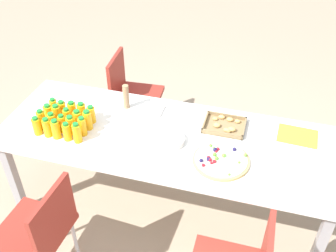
{
  "coord_description": "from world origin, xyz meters",
  "views": [
    {
      "loc": [
        0.57,
        -1.95,
        2.4
      ],
      "look_at": [
        -0.01,
        0.07,
        0.75
      ],
      "focal_mm": 41.71,
      "sensor_mm": 36.0,
      "label": 1
    }
  ],
  "objects_px": {
    "plate_stack": "(169,140)",
    "juice_bottle_8": "(71,125)",
    "snack_tray": "(225,125)",
    "party_table": "(166,142)",
    "juice_bottle_5": "(42,120)",
    "fruit_pizza": "(221,160)",
    "juice_bottle_9": "(82,126)",
    "juice_bottle_18": "(82,112)",
    "juice_bottle_0": "(37,126)",
    "cardboard_tube": "(126,97)",
    "juice_bottle_12": "(67,117)",
    "napkin_stack": "(153,110)",
    "juice_bottle_3": "(67,132)",
    "juice_bottle_6": "(52,122)",
    "juice_bottle_11": "(57,114)",
    "juice_bottle_1": "(47,128)",
    "juice_bottle_16": "(63,109)",
    "juice_bottle_4": "(77,133)",
    "juice_bottle_2": "(56,129)",
    "chair_far_left": "(130,91)",
    "chair_near_left": "(41,229)",
    "juice_bottle_15": "(54,107)",
    "juice_bottle_14": "(88,120)",
    "juice_bottle_10": "(48,113)",
    "juice_bottle_17": "(72,111)",
    "juice_bottle_7": "(62,124)",
    "paper_folder": "(297,136)",
    "juice_bottle_13": "(78,119)"
  },
  "relations": [
    {
      "from": "plate_stack",
      "to": "juice_bottle_8",
      "type": "bearing_deg",
      "value": -172.33
    },
    {
      "from": "snack_tray",
      "to": "party_table",
      "type": "bearing_deg",
      "value": -151.54
    },
    {
      "from": "juice_bottle_5",
      "to": "fruit_pizza",
      "type": "bearing_deg",
      "value": 0.0
    },
    {
      "from": "juice_bottle_9",
      "to": "juice_bottle_18",
      "type": "distance_m",
      "value": 0.16
    },
    {
      "from": "juice_bottle_5",
      "to": "juice_bottle_0",
      "type": "bearing_deg",
      "value": -88.1
    },
    {
      "from": "fruit_pizza",
      "to": "cardboard_tube",
      "type": "distance_m",
      "value": 0.86
    },
    {
      "from": "juice_bottle_12",
      "to": "napkin_stack",
      "type": "bearing_deg",
      "value": 31.93
    },
    {
      "from": "juice_bottle_3",
      "to": "juice_bottle_5",
      "type": "xyz_separation_m",
      "value": [
        -0.22,
        0.07,
        0.01
      ]
    },
    {
      "from": "juice_bottle_0",
      "to": "juice_bottle_6",
      "type": "relative_size",
      "value": 1.02
    },
    {
      "from": "juice_bottle_11",
      "to": "fruit_pizza",
      "type": "height_order",
      "value": "juice_bottle_11"
    },
    {
      "from": "juice_bottle_1",
      "to": "juice_bottle_3",
      "type": "relative_size",
      "value": 1.06
    },
    {
      "from": "juice_bottle_0",
      "to": "napkin_stack",
      "type": "distance_m",
      "value": 0.81
    },
    {
      "from": "juice_bottle_3",
      "to": "juice_bottle_8",
      "type": "relative_size",
      "value": 0.95
    },
    {
      "from": "juice_bottle_9",
      "to": "fruit_pizza",
      "type": "bearing_deg",
      "value": -0.6
    },
    {
      "from": "juice_bottle_16",
      "to": "cardboard_tube",
      "type": "distance_m",
      "value": 0.46
    },
    {
      "from": "party_table",
      "to": "plate_stack",
      "type": "height_order",
      "value": "plate_stack"
    },
    {
      "from": "juice_bottle_4",
      "to": "juice_bottle_11",
      "type": "bearing_deg",
      "value": 146.75
    },
    {
      "from": "plate_stack",
      "to": "juice_bottle_3",
      "type": "bearing_deg",
      "value": -166.7
    },
    {
      "from": "juice_bottle_6",
      "to": "juice_bottle_11",
      "type": "xyz_separation_m",
      "value": [
        -0.0,
        0.07,
        0.01
      ]
    },
    {
      "from": "juice_bottle_2",
      "to": "juice_bottle_3",
      "type": "distance_m",
      "value": 0.08
    },
    {
      "from": "snack_tray",
      "to": "juice_bottle_6",
      "type": "bearing_deg",
      "value": -163.05
    },
    {
      "from": "chair_far_left",
      "to": "juice_bottle_12",
      "type": "distance_m",
      "value": 0.9
    },
    {
      "from": "juice_bottle_18",
      "to": "snack_tray",
      "type": "xyz_separation_m",
      "value": [
        0.98,
        0.19,
        -0.06
      ]
    },
    {
      "from": "chair_near_left",
      "to": "juice_bottle_12",
      "type": "bearing_deg",
      "value": 14.5
    },
    {
      "from": "juice_bottle_15",
      "to": "napkin_stack",
      "type": "xyz_separation_m",
      "value": [
        0.66,
        0.24,
        -0.06
      ]
    },
    {
      "from": "party_table",
      "to": "juice_bottle_3",
      "type": "bearing_deg",
      "value": -160.35
    },
    {
      "from": "party_table",
      "to": "juice_bottle_3",
      "type": "height_order",
      "value": "juice_bottle_3"
    },
    {
      "from": "party_table",
      "to": "juice_bottle_0",
      "type": "height_order",
      "value": "juice_bottle_0"
    },
    {
      "from": "juice_bottle_16",
      "to": "juice_bottle_5",
      "type": "bearing_deg",
      "value": -114.45
    },
    {
      "from": "juice_bottle_1",
      "to": "fruit_pizza",
      "type": "height_order",
      "value": "juice_bottle_1"
    },
    {
      "from": "juice_bottle_6",
      "to": "napkin_stack",
      "type": "xyz_separation_m",
      "value": [
        0.59,
        0.39,
        -0.05
      ]
    },
    {
      "from": "juice_bottle_14",
      "to": "juice_bottle_15",
      "type": "relative_size",
      "value": 1.08
    },
    {
      "from": "juice_bottle_8",
      "to": "juice_bottle_10",
      "type": "distance_m",
      "value": 0.23
    },
    {
      "from": "party_table",
      "to": "juice_bottle_6",
      "type": "relative_size",
      "value": 17.15
    },
    {
      "from": "juice_bottle_5",
      "to": "juice_bottle_14",
      "type": "bearing_deg",
      "value": 14.71
    },
    {
      "from": "juice_bottle_6",
      "to": "plate_stack",
      "type": "xyz_separation_m",
      "value": [
        0.8,
        0.08,
        -0.04
      ]
    },
    {
      "from": "juice_bottle_5",
      "to": "juice_bottle_10",
      "type": "xyz_separation_m",
      "value": [
        0.0,
        0.09,
        -0.01
      ]
    },
    {
      "from": "chair_near_left",
      "to": "juice_bottle_2",
      "type": "xyz_separation_m",
      "value": [
        -0.15,
        0.55,
        0.29
      ]
    },
    {
      "from": "chair_near_left",
      "to": "juice_bottle_17",
      "type": "relative_size",
      "value": 5.88
    },
    {
      "from": "party_table",
      "to": "juice_bottle_2",
      "type": "distance_m",
      "value": 0.74
    },
    {
      "from": "juice_bottle_7",
      "to": "chair_near_left",
      "type": "bearing_deg",
      "value": -77.4
    },
    {
      "from": "juice_bottle_6",
      "to": "juice_bottle_3",
      "type": "bearing_deg",
      "value": -25.94
    },
    {
      "from": "juice_bottle_17",
      "to": "fruit_pizza",
      "type": "distance_m",
      "value": 1.09
    },
    {
      "from": "paper_folder",
      "to": "juice_bottle_9",
      "type": "bearing_deg",
      "value": -164.83
    },
    {
      "from": "juice_bottle_10",
      "to": "juice_bottle_13",
      "type": "height_order",
      "value": "juice_bottle_10"
    },
    {
      "from": "juice_bottle_18",
      "to": "snack_tray",
      "type": "bearing_deg",
      "value": 11.24
    },
    {
      "from": "plate_stack",
      "to": "cardboard_tube",
      "type": "relative_size",
      "value": 1.05
    },
    {
      "from": "juice_bottle_15",
      "to": "juice_bottle_6",
      "type": "bearing_deg",
      "value": -65.31
    },
    {
      "from": "party_table",
      "to": "plate_stack",
      "type": "distance_m",
      "value": 0.11
    },
    {
      "from": "juice_bottle_2",
      "to": "juice_bottle_14",
      "type": "distance_m",
      "value": 0.22
    }
  ]
}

